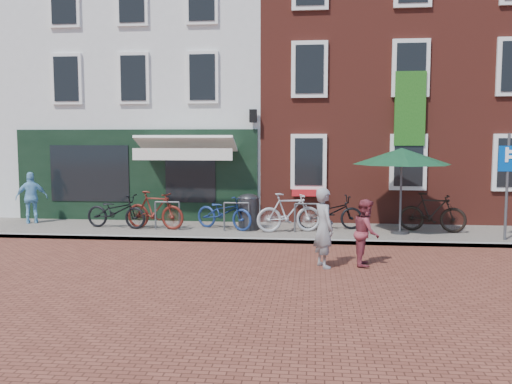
# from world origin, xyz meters

# --- Properties ---
(ground) EXTENTS (80.00, 80.00, 0.00)m
(ground) POSITION_xyz_m (0.00, 0.00, 0.00)
(ground) COLOR brown
(sidewalk) EXTENTS (24.00, 3.00, 0.10)m
(sidewalk) POSITION_xyz_m (1.00, 1.50, 0.05)
(sidewalk) COLOR slate
(sidewalk) RESTS_ON ground
(building_stucco) EXTENTS (8.00, 8.00, 9.00)m
(building_stucco) POSITION_xyz_m (-5.00, 7.00, 4.50)
(building_stucco) COLOR silver
(building_stucco) RESTS_ON ground
(building_brick_mid) EXTENTS (6.00, 8.00, 10.00)m
(building_brick_mid) POSITION_xyz_m (2.00, 7.00, 5.00)
(building_brick_mid) COLOR maroon
(building_brick_mid) RESTS_ON ground
(litter_bin) EXTENTS (0.60, 0.60, 1.10)m
(litter_bin) POSITION_xyz_m (-1.19, 1.54, 0.67)
(litter_bin) COLOR #313134
(litter_bin) RESTS_ON sidewalk
(parking_sign) EXTENTS (0.50, 0.08, 2.74)m
(parking_sign) POSITION_xyz_m (5.59, 0.58, 1.83)
(parking_sign) COLOR #4C4C4F
(parking_sign) RESTS_ON sidewalk
(parasol) EXTENTS (2.66, 2.66, 2.46)m
(parasol) POSITION_xyz_m (3.05, 1.30, 2.31)
(parasol) COLOR #4C4C4F
(parasol) RESTS_ON sidewalk
(woman) EXTENTS (0.62, 0.73, 1.68)m
(woman) POSITION_xyz_m (0.89, -2.51, 0.84)
(woman) COLOR gray
(woman) RESTS_ON ground
(boy) EXTENTS (0.59, 0.73, 1.42)m
(boy) POSITION_xyz_m (1.79, -2.24, 0.71)
(boy) COLOR brown
(boy) RESTS_ON ground
(cafe_person) EXTENTS (1.01, 0.75, 1.59)m
(cafe_person) POSITION_xyz_m (-8.00, 1.97, 0.89)
(cafe_person) COLOR #74B6DE
(cafe_person) RESTS_ON sidewalk
(bicycle_0) EXTENTS (1.97, 0.96, 0.99)m
(bicycle_0) POSITION_xyz_m (-5.07, 1.34, 0.59)
(bicycle_0) COLOR black
(bicycle_0) RESTS_ON sidewalk
(bicycle_1) EXTENTS (1.89, 0.90, 1.10)m
(bicycle_1) POSITION_xyz_m (-3.90, 1.32, 0.65)
(bicycle_1) COLOR #561912
(bicycle_1) RESTS_ON sidewalk
(bicycle_2) EXTENTS (1.98, 1.40, 0.99)m
(bicycle_2) POSITION_xyz_m (-1.90, 1.48, 0.59)
(bicycle_2) COLOR navy
(bicycle_2) RESTS_ON sidewalk
(bicycle_3) EXTENTS (1.90, 0.97, 1.10)m
(bicycle_3) POSITION_xyz_m (-0.02, 1.19, 0.65)
(bicycle_3) COLOR #ABABAE
(bicycle_3) RESTS_ON sidewalk
(bicycle_4) EXTENTS (1.97, 0.98, 0.99)m
(bicycle_4) POSITION_xyz_m (1.14, 1.76, 0.59)
(bicycle_4) COLOR black
(bicycle_4) RESTS_ON sidewalk
(bicycle_5) EXTENTS (1.90, 0.95, 1.10)m
(bicycle_5) POSITION_xyz_m (3.98, 1.67, 0.65)
(bicycle_5) COLOR black
(bicycle_5) RESTS_ON sidewalk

